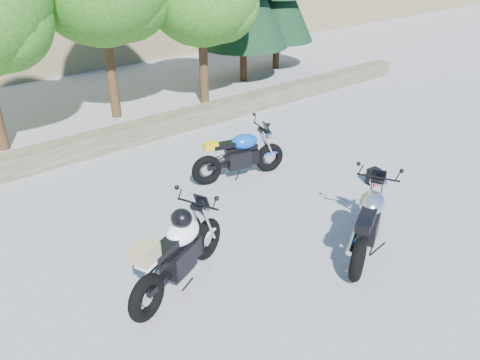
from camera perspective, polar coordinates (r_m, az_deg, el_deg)
name	(u,v)px	position (r m, az deg, el deg)	size (l,w,h in m)	color
ground	(267,241)	(8.42, 3.26, -7.40)	(90.00, 90.00, 0.00)	gray
stone_wall	(124,136)	(12.42, -13.99, 5.24)	(22.00, 0.55, 0.50)	#463E2E
silver_bike	(368,222)	(8.17, 15.39, -4.99)	(2.12, 1.23, 1.16)	black
white_bike	(178,252)	(7.15, -7.57, -8.65)	(2.21, 1.11, 1.29)	black
blue_bike	(240,155)	(10.27, -0.06, 3.03)	(2.19, 0.83, 1.11)	black
backpack	(373,177)	(10.56, 15.94, 0.40)	(0.28, 0.25, 0.36)	black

